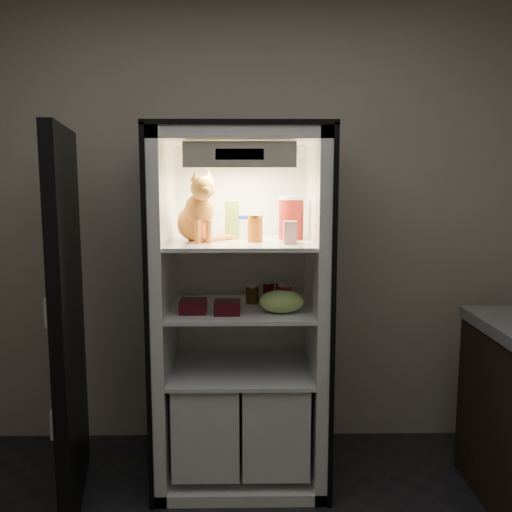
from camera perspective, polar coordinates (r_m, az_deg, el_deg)
The scene contains 16 objects.
room_shell at distance 1.60m, azimuth -2.10°, elevation 7.79°, with size 3.60×3.60×3.60m.
refrigerator at distance 3.10m, azimuth -1.49°, elevation -7.50°, with size 0.90×0.72×1.88m.
fridge_door at distance 2.93m, azimuth -18.28°, elevation -6.38°, with size 0.22×0.87×1.85m.
tabby_cat at distance 2.92m, azimuth -5.87°, elevation 4.12°, with size 0.33×0.36×0.36m.
parmesan_shaker at distance 3.01m, azimuth -2.41°, elevation 3.63°, with size 0.08×0.08×0.20m.
mayo_tub at distance 3.03m, azimuth -1.19°, elevation 2.92°, with size 0.09×0.09×0.12m.
salsa_jar at distance 2.88m, azimuth -0.09°, elevation 2.78°, with size 0.08×0.08×0.14m.
pepper_jar at distance 3.01m, azimuth 3.52°, elevation 3.85°, with size 0.13×0.13×0.23m.
cream_carton at distance 2.81m, azimuth 3.42°, elevation 2.37°, with size 0.07×0.07×0.11m, color silver.
soda_can_a at distance 3.09m, azimuth 1.25°, elevation -3.67°, with size 0.06×0.06×0.11m.
soda_can_b at distance 3.01m, azimuth 2.60°, elevation -3.83°, with size 0.07×0.07×0.13m.
soda_can_c at distance 2.90m, azimuth 2.88°, elevation -4.21°, with size 0.07×0.07×0.13m.
condiment_jar at distance 3.08m, azimuth -0.37°, elevation -3.82°, with size 0.07×0.07×0.10m.
grape_bag at distance 2.87m, azimuth 2.55°, elevation -4.57°, with size 0.23×0.17×0.11m, color #93BB57.
berry_box_left at distance 2.89m, azimuth -6.28°, elevation -5.02°, with size 0.13×0.13×0.07m, color #4C0C14.
berry_box_right at distance 2.86m, azimuth -2.89°, elevation -5.15°, with size 0.13×0.13×0.06m, color #4C0C14.
Camera 1 is at (0.03, -1.60, 1.63)m, focal length 40.00 mm.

